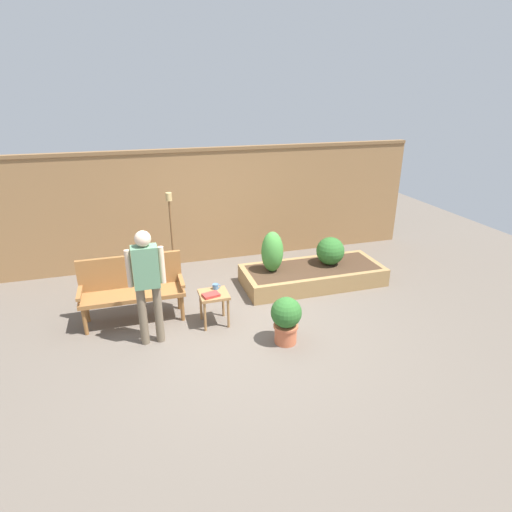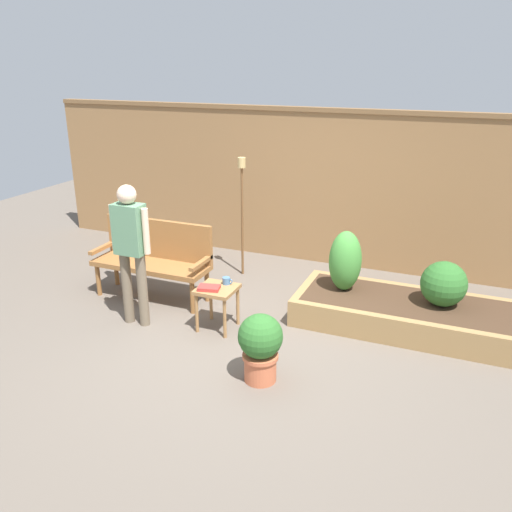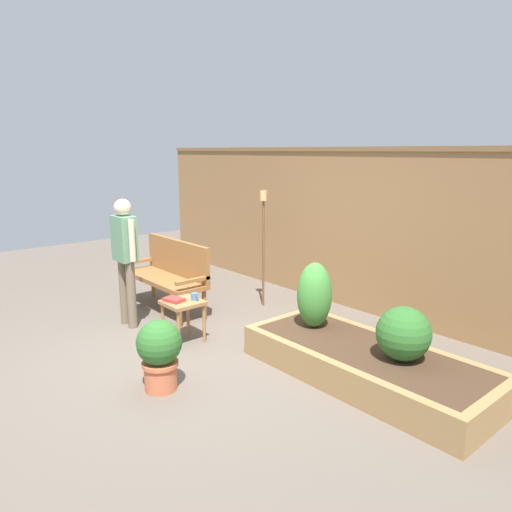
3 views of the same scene
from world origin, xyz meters
name	(u,v)px [view 3 (image 3 of 3)]	position (x,y,z in m)	size (l,w,h in m)	color
ground_plane	(186,355)	(0.00, 0.00, 0.00)	(14.00, 14.00, 0.00)	#60564C
fence_back	(347,227)	(0.00, 2.60, 1.09)	(8.40, 0.14, 2.16)	olive
garden_bench	(170,270)	(-1.41, 0.67, 0.54)	(1.44, 0.48, 0.94)	#936033
side_table	(183,308)	(-0.32, 0.18, 0.40)	(0.40, 0.40, 0.48)	#9E7042
cup_on_table	(195,297)	(-0.27, 0.30, 0.52)	(0.12, 0.08, 0.08)	teal
book_on_table	(174,300)	(-0.38, 0.10, 0.50)	(0.22, 0.15, 0.04)	#B2332D
potted_boxwood	(160,351)	(0.48, -0.57, 0.37)	(0.41, 0.41, 0.65)	#C66642
raised_planter_bed	(366,364)	(1.56, 1.00, 0.15)	(2.40, 1.00, 0.30)	#997547
shrub_near_bench	(314,295)	(0.84, 1.05, 0.64)	(0.36, 0.36, 0.69)	brown
shrub_far_corner	(403,334)	(1.90, 1.05, 0.54)	(0.48, 0.48, 0.48)	brown
tiki_torch	(263,227)	(-0.71, 1.71, 1.10)	(0.10, 0.10, 1.59)	brown
person_by_bench	(125,251)	(-1.21, -0.06, 0.93)	(0.47, 0.20, 1.56)	#70604C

